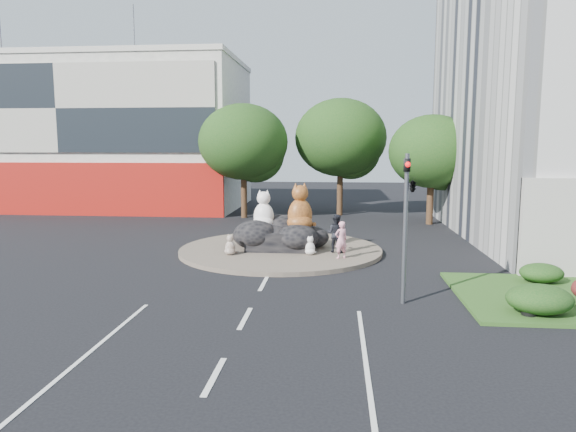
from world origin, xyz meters
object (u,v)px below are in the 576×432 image
object	(u,v)px
kitten_white	(310,245)
litter_bin	(529,303)
pedestrian_dark	(336,233)
pedestrian_pink	(341,240)
parked_car	(90,205)
kitten_calico	(230,244)
cat_white	(264,209)
cat_tabby	(300,207)

from	to	relation	value
kitten_white	litter_bin	size ratio (longest dim) A/B	1.22
pedestrian_dark	litter_bin	distance (m)	10.31
pedestrian_pink	parked_car	world-z (taller)	pedestrian_pink
kitten_white	litter_bin	bearing A→B (deg)	-70.31
kitten_calico	kitten_white	bearing A→B (deg)	30.76
cat_white	litter_bin	xyz separation A→B (m)	(9.51, -9.49, -1.60)
kitten_calico	parked_car	bearing A→B (deg)	159.20
cat_tabby	kitten_calico	bearing A→B (deg)	-179.35
kitten_white	pedestrian_dark	world-z (taller)	pedestrian_dark
pedestrian_pink	kitten_calico	bearing A→B (deg)	-34.58
cat_white	kitten_calico	bearing A→B (deg)	-111.44
litter_bin	kitten_white	bearing A→B (deg)	132.28
cat_white	parked_car	size ratio (longest dim) A/B	0.47
kitten_white	pedestrian_dark	size ratio (longest dim) A/B	0.49
kitten_white	pedestrian_pink	size ratio (longest dim) A/B	0.53
kitten_calico	cat_white	bearing A→B (deg)	82.97
cat_white	cat_tabby	bearing A→B (deg)	1.47
parked_car	litter_bin	xyz separation A→B (m)	(24.96, -22.18, -0.20)
pedestrian_dark	cat_white	bearing A→B (deg)	2.56
cat_white	cat_tabby	distance (m)	1.88
kitten_calico	parked_car	size ratio (longest dim) A/B	0.23
kitten_white	pedestrian_dark	distance (m)	1.42
cat_tabby	pedestrian_dark	size ratio (longest dim) A/B	1.29
cat_tabby	kitten_white	xyz separation A→B (m)	(0.58, -1.39, -1.63)
pedestrian_pink	parked_car	bearing A→B (deg)	-68.93
cat_tabby	kitten_calico	distance (m)	3.93
pedestrian_pink	cat_white	bearing A→B (deg)	-62.61
cat_white	kitten_calico	world-z (taller)	cat_white
kitten_calico	parked_car	world-z (taller)	parked_car
parked_car	pedestrian_dark	bearing A→B (deg)	-138.05
pedestrian_pink	pedestrian_dark	world-z (taller)	pedestrian_dark
cat_white	kitten_calico	distance (m)	2.80
cat_white	parked_car	bearing A→B (deg)	151.55
cat_white	pedestrian_pink	xyz separation A→B (m)	(3.85, -2.37, -1.05)
cat_tabby	parked_car	world-z (taller)	cat_tabby
pedestrian_pink	litter_bin	xyz separation A→B (m)	(5.66, -7.12, -0.56)
cat_white	pedestrian_dark	size ratio (longest dim) A/B	1.08
cat_white	litter_bin	bearing A→B (deg)	-33.98
pedestrian_dark	litter_bin	size ratio (longest dim) A/B	2.49
pedestrian_dark	parked_car	bearing A→B (deg)	-16.88
kitten_white	litter_bin	xyz separation A→B (m)	(7.09, -7.80, -0.16)
kitten_white	cat_tabby	bearing A→B (deg)	90.07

